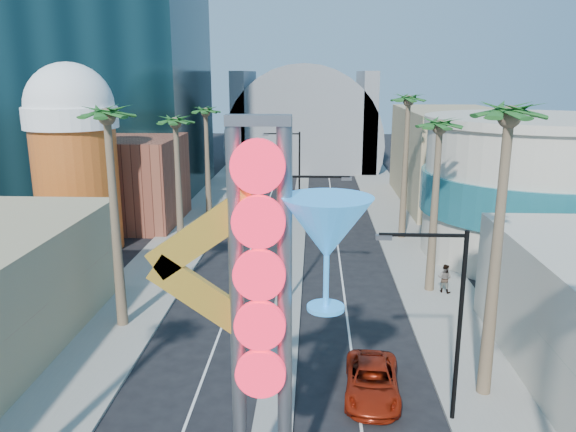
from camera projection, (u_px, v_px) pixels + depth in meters
The scene contains 20 objects.
sidewalk_west at pixel (189, 232), 49.56m from camera, with size 5.00×100.00×0.15m, color gray.
sidewalk_east at pixel (406, 234), 48.68m from camera, with size 5.00×100.00×0.15m, color gray.
median at pixel (297, 224), 52.03m from camera, with size 1.60×84.00×0.15m, color gray.
brick_filler_west at pixel (125, 181), 51.80m from camera, with size 10.00×10.00×8.00m, color brown.
filler_east at pixel (450, 157), 59.76m from camera, with size 10.00×20.00×10.00m, color tan.
beer_mug at pixel (74, 151), 43.15m from camera, with size 7.00×7.00×14.50m.
turquoise_building at pixel (533, 188), 42.18m from camera, with size 16.60×16.60×10.60m.
canopy at pixel (305, 138), 83.90m from camera, with size 22.00×16.00×22.00m.
neon_sign at pixel (289, 298), 16.29m from camera, with size 6.53×2.60×12.55m.
streetlight_0 at pixel (297, 225), 33.39m from camera, with size 3.79×0.25×8.00m.
streetlight_1 at pixel (294, 163), 56.68m from camera, with size 3.79×0.25×8.00m.
streetlight_2 at pixel (448, 310), 21.50m from camera, with size 3.45×0.25×8.00m.
palm_1 at pixel (108, 130), 28.50m from camera, with size 2.40×2.40×12.70m.
palm_2 at pixel (176, 130), 42.38m from camera, with size 2.40×2.40×11.20m.
palm_3 at pixel (206, 118), 54.00m from camera, with size 2.40×2.40×11.20m.
palm_5 at pixel (508, 136), 21.75m from camera, with size 2.40×2.40×13.20m.
palm_6 at pixel (439, 137), 33.69m from camera, with size 2.40×2.40×11.70m.
palm_7 at pixel (408, 110), 45.09m from camera, with size 2.40×2.40×12.70m.
red_pickup at pixel (372, 381), 24.29m from camera, with size 2.29×4.96×1.38m, color #971F0B.
pedestrian_b at pixel (445, 278), 35.45m from camera, with size 0.90×0.70×1.84m, color gray.
Camera 1 is at (1.53, -12.22, 13.61)m, focal length 35.00 mm.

